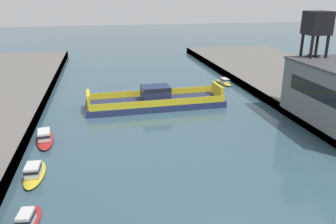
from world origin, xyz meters
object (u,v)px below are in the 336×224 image
chain_ferry (156,101)px  crane_tower (316,33)px  moored_boat_near_left (34,173)px  moored_boat_mid_left (27,221)px  moored_boat_mid_right (45,137)px  moored_boat_near_right (224,82)px

chain_ferry → crane_tower: 27.00m
moored_boat_near_left → moored_boat_mid_left: bearing=-84.5°
moored_boat_near_left → moored_boat_mid_right: size_ratio=0.82×
moored_boat_near_left → chain_ferry: bearing=52.1°
chain_ferry → moored_boat_mid_left: (-15.58, -29.43, -0.52)m
moored_boat_near_left → crane_tower: size_ratio=0.42×
chain_ferry → moored_boat_near_left: 26.69m
crane_tower → moored_boat_mid_right: bearing=-176.3°
chain_ferry → moored_boat_near_right: (16.94, 12.73, -0.63)m
moored_boat_near_right → moored_boat_mid_right: 41.38m
moored_boat_near_right → crane_tower: 25.58m
chain_ferry → crane_tower: crane_tower is taller
moored_boat_mid_right → moored_boat_mid_left: bearing=-86.7°
moored_boat_mid_left → moored_boat_near_left: bearing=95.5°
chain_ferry → moored_boat_mid_left: size_ratio=4.51×
moored_boat_near_left → moored_boat_near_right: moored_boat_near_left is taller
chain_ferry → moored_boat_near_left: size_ratio=3.82×
moored_boat_mid_right → moored_boat_near_left: bearing=-88.6°
moored_boat_near_left → crane_tower: bearing=17.3°
crane_tower → moored_boat_near_left: bearing=-162.7°
moored_boat_near_right → moored_boat_mid_right: (-33.55, -24.22, 0.13)m
moored_boat_near_left → moored_boat_near_right: size_ratio=1.01×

